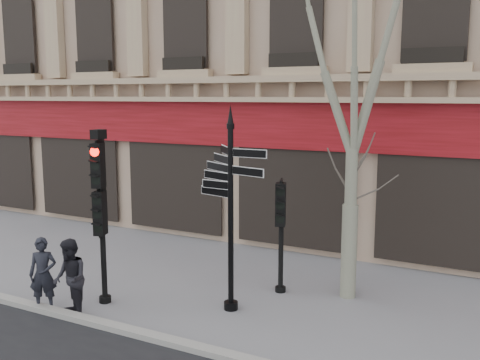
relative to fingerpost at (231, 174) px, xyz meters
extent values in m
plane|color=slate|center=(-0.38, -0.51, -2.85)|extent=(80.00, 80.00, 0.00)
cube|color=gray|center=(-0.38, -1.91, -2.79)|extent=(80.00, 0.25, 0.12)
cube|color=#640A0A|center=(-0.38, 4.37, 0.75)|extent=(28.00, 0.25, 1.30)
cube|color=tan|center=(-0.38, 4.14, 1.72)|extent=(28.00, 0.35, 0.74)
cylinder|color=black|center=(0.00, 0.00, -0.97)|extent=(0.11, 0.11, 3.76)
cylinder|color=black|center=(0.00, 0.00, -2.76)|extent=(0.29, 0.29, 0.17)
cone|color=black|center=(0.00, 0.00, 1.20)|extent=(0.13, 0.13, 0.38)
cylinder|color=black|center=(-2.59, -0.91, -1.14)|extent=(0.12, 0.12, 3.42)
cylinder|color=black|center=(-2.59, -0.91, -2.78)|extent=(0.25, 0.25, 0.14)
cube|color=black|center=(-2.59, -0.91, -0.87)|extent=(0.49, 0.41, 0.93)
cube|color=black|center=(-2.59, -0.91, 0.14)|extent=(0.49, 0.41, 0.93)
sphere|color=#FF0C05|center=(-2.59, -0.91, 0.38)|extent=(0.20, 0.20, 0.20)
cube|color=black|center=(-2.59, -0.91, 0.77)|extent=(0.29, 0.33, 0.20)
cylinder|color=black|center=(0.51, 1.41, -1.59)|extent=(0.12, 0.12, 2.51)
cylinder|color=black|center=(0.51, 1.41, -2.78)|extent=(0.26, 0.26, 0.14)
cube|color=black|center=(0.51, 1.41, -0.81)|extent=(0.50, 0.43, 0.95)
cylinder|color=gray|center=(1.95, 1.83, -1.81)|extent=(0.34, 0.34, 2.08)
cylinder|color=gray|center=(1.95, 1.83, -0.20)|extent=(0.26, 0.26, 1.32)
imported|color=black|center=(-3.42, -1.81, -2.08)|extent=(0.67, 0.61, 1.54)
imported|color=black|center=(-2.67, -1.81, -2.05)|extent=(0.98, 0.93, 1.60)
camera|label=1|loc=(5.07, -9.29, 1.56)|focal=40.00mm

